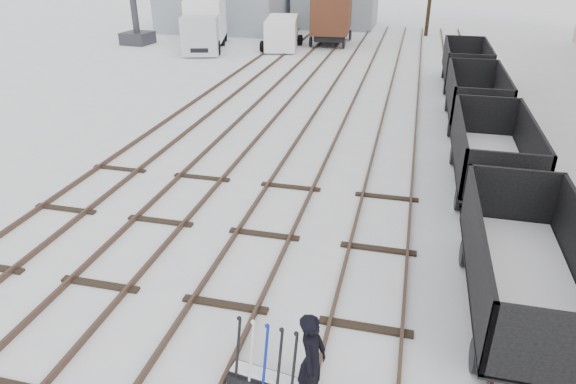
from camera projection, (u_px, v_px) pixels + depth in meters
name	position (u px, v px, depth m)	size (l,w,h in m)	color
ground	(225.00, 306.00, 10.99)	(120.00, 120.00, 0.00)	white
tracks	(331.00, 114.00, 22.87)	(13.90, 52.00, 0.16)	black
shed_left	(226.00, 4.00, 44.23)	(10.00, 8.00, 4.10)	gray
shed_right	(336.00, 0.00, 45.70)	(7.00, 6.00, 4.50)	gray
worker	(312.00, 361.00, 8.32)	(0.66, 0.43, 1.81)	black
freight_wagon_a	(524.00, 283.00, 10.29)	(2.18, 5.44, 2.22)	black
freight_wagon_b	(490.00, 163.00, 15.87)	(2.18, 5.44, 2.22)	black
freight_wagon_c	(474.00, 105.00, 21.44)	(2.18, 5.44, 2.22)	black
freight_wagon_d	(465.00, 71.00, 27.02)	(2.18, 5.44, 2.22)	black
box_van_wagon	(332.00, 9.00, 37.73)	(3.34, 5.73, 4.21)	black
lorry	(205.00, 23.00, 36.31)	(3.71, 7.78, 3.39)	black
panel_van	(282.00, 33.00, 36.52)	(2.92, 5.15, 2.14)	white
crane	(135.00, 7.00, 37.68)	(2.16, 5.84, 9.91)	#2F2F34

